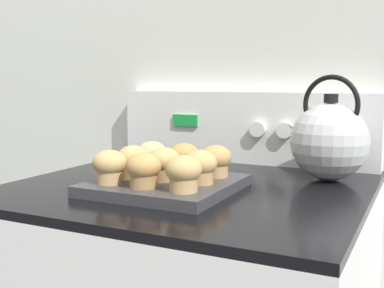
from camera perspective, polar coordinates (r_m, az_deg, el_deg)
The scene contains 13 objects.
wall_back at distance 1.40m, azimuth 6.91°, elevation 8.84°, with size 8.00×0.05×2.40m.
control_panel at distance 1.35m, azimuth 6.15°, elevation 1.99°, with size 0.73×0.07×0.20m.
muffin_pan at distance 1.00m, azimuth -3.16°, elevation -4.89°, with size 0.28×0.28×0.02m.
muffin_r0_c0 at distance 0.97m, azimuth -9.71°, elevation -2.62°, with size 0.07×0.07×0.07m.
muffin_r0_c1 at distance 0.93m, azimuth -5.78°, elevation -3.04°, with size 0.07×0.07×0.07m.
muffin_r0_c2 at distance 0.89m, azimuth -1.01°, elevation -3.46°, with size 0.07×0.07×0.07m.
muffin_r1_c0 at distance 1.03m, azimuth -7.00°, elevation -1.98°, with size 0.07×0.07×0.07m.
muffin_r1_c1 at distance 1.00m, azimuth -3.31°, elevation -2.30°, with size 0.07×0.07×0.07m.
muffin_r1_c2 at distance 0.96m, azimuth 0.99°, elevation -2.66°, with size 0.07×0.07×0.07m.
muffin_r2_c0 at distance 1.10m, azimuth -4.77°, elevation -1.38°, with size 0.07×0.07×0.07m.
muffin_r2_c1 at distance 1.07m, azimuth -0.95°, elevation -1.64°, with size 0.07×0.07×0.07m.
muffin_r2_c2 at distance 1.03m, azimuth 2.84°, elevation -1.97°, with size 0.07×0.07×0.07m.
tea_kettle at distance 1.14m, azimuth 15.92°, elevation 0.45°, with size 0.21×0.18×0.24m.
Camera 1 is at (0.46, -0.57, 1.16)m, focal length 45.00 mm.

